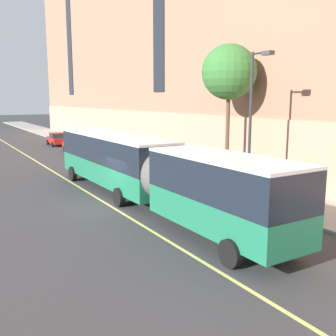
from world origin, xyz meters
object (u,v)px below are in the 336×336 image
at_px(parked_car_red_2, 57,139).
at_px(street_lamp, 253,113).
at_px(parked_car_black_1, 97,152).
at_px(parked_car_black_4, 171,175).
at_px(parked_car_red_0, 76,145).
at_px(street_tree_mid_block, 229,73).
at_px(city_bus, 145,168).

relative_size(parked_car_red_2, street_lamp, 0.55).
height_order(parked_car_black_1, parked_car_black_4, same).
distance_m(parked_car_red_0, parked_car_black_1, 6.46).
distance_m(parked_car_red_0, parked_car_black_4, 19.59).
height_order(parked_car_black_1, street_lamp, street_lamp).
bearing_deg(street_tree_mid_block, city_bus, -164.78).
relative_size(parked_car_black_4, street_lamp, 0.58).
bearing_deg(parked_car_red_2, city_bus, -96.34).
relative_size(parked_car_red_0, parked_car_black_4, 0.96).
xyz_separation_m(parked_car_black_4, street_lamp, (1.80, -5.50, 4.13)).
relative_size(city_bus, parked_car_black_4, 4.42).
relative_size(parked_car_red_0, parked_car_black_1, 0.96).
bearing_deg(parked_car_red_0, parked_car_black_4, -89.92).
bearing_deg(parked_car_red_2, street_tree_mid_block, -82.34).
xyz_separation_m(parked_car_red_0, parked_car_black_4, (0.03, -19.59, 0.00)).
height_order(parked_car_red_0, parked_car_black_4, same).
relative_size(parked_car_black_4, street_tree_mid_block, 0.51).
xyz_separation_m(city_bus, parked_car_black_4, (3.46, 3.05, -1.26)).
bearing_deg(parked_car_black_1, parked_car_black_4, -89.37).
bearing_deg(street_lamp, parked_car_black_1, 95.97).
distance_m(parked_car_red_0, street_tree_mid_block, 22.02).
height_order(parked_car_black_4, street_lamp, street_lamp).
bearing_deg(street_lamp, parked_car_red_2, 93.38).
distance_m(parked_car_black_1, street_tree_mid_block, 16.13).
bearing_deg(parked_car_red_0, city_bus, -98.61).
height_order(parked_car_black_1, street_tree_mid_block, street_tree_mid_block).
relative_size(city_bus, street_lamp, 2.58).
height_order(parked_car_red_0, street_lamp, street_lamp).
bearing_deg(city_bus, street_lamp, -24.99).
distance_m(parked_car_red_0, parked_car_red_2, 7.43).
height_order(parked_car_red_2, street_lamp, street_lamp).
relative_size(parked_car_black_1, parked_car_black_4, 1.01).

